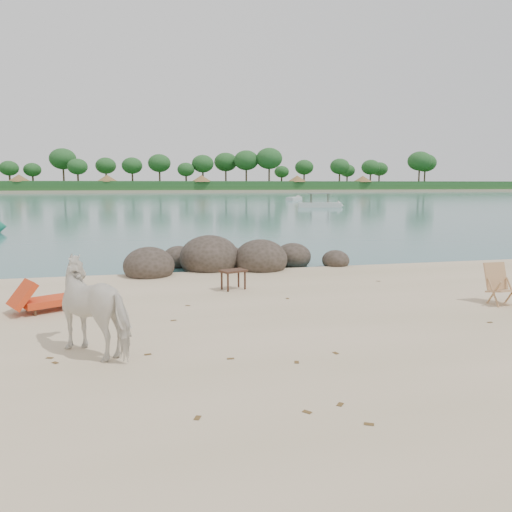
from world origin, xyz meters
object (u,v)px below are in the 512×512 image
at_px(cow, 99,307).
at_px(deck_chair, 504,286).
at_px(boulders, 224,260).
at_px(side_table, 233,281).
at_px(lounge_chair, 62,296).

relative_size(cow, deck_chair, 1.97).
bearing_deg(boulders, side_table, -95.22).
relative_size(boulders, deck_chair, 7.99).
distance_m(boulders, deck_chair, 7.27).
bearing_deg(deck_chair, cow, -171.99).
bearing_deg(cow, boulders, -156.95).
bearing_deg(boulders, cow, -113.37).
bearing_deg(cow, side_table, -168.74).
relative_size(boulders, lounge_chair, 3.66).
bearing_deg(boulders, deck_chair, -49.87).
xyz_separation_m(boulders, deck_chair, (4.68, -5.55, 0.16)).
xyz_separation_m(cow, deck_chair, (7.56, 1.11, -0.27)).
bearing_deg(lounge_chair, deck_chair, -38.83).
xyz_separation_m(boulders, cow, (-2.88, -6.66, 0.43)).
height_order(cow, deck_chair, cow).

